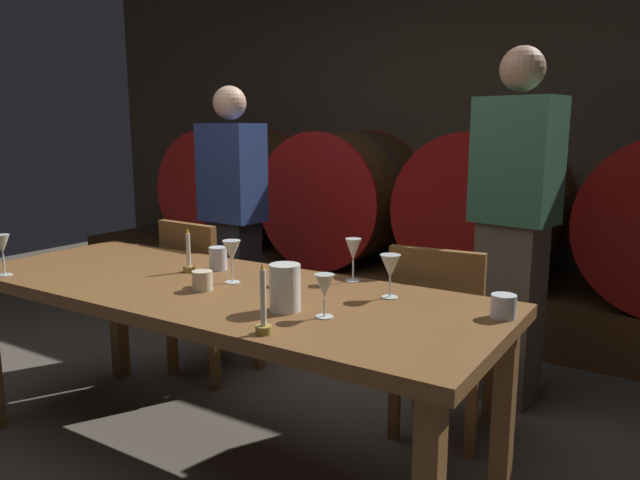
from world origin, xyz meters
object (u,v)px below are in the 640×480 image
Objects in this scene: candle_left at (189,260)px; cup_far_left at (218,258)px; wine_barrel_center_left at (346,197)px; chair_right at (441,333)px; pitcher at (285,288)px; candle_right at (263,313)px; wine_glass_far_right at (390,267)px; wine_barrel_far_left at (238,189)px; wine_glass_left at (232,252)px; guest_right at (513,226)px; cup_far_right at (503,306)px; wine_glass_center at (353,251)px; wine_glass_right at (324,288)px; wine_glass_far_left at (2,246)px; chair_left at (204,291)px; dining_table at (217,303)px; cup_center_right at (291,275)px; guest_left at (233,217)px; cup_center_left at (202,281)px; wine_barrel_center_right at (487,207)px.

cup_far_left is (0.08, 0.10, -0.00)m from candle_left.
wine_barrel_center_left reaches higher than chair_right.
candle_right is at bearing -70.22° from pitcher.
pitcher is 0.41m from wine_glass_far_right.
wine_barrel_far_left is 5.75× the size of wine_glass_left.
guest_right reaches higher than cup_far_right.
wine_glass_right is at bearing -71.78° from wine_glass_center.
candle_left reaches higher than wine_glass_far_left.
candle_left is (0.40, -0.50, 0.32)m from chair_left.
pitcher is (2.22, -2.40, -0.01)m from wine_barrel_far_left.
cup_center_right reaches higher than dining_table.
wine_glass_right reaches higher than cup_far_right.
guest_left is at bearing -95.78° from wine_barrel_center_left.
cup_center_right is (0.50, 0.06, -0.01)m from candle_left.
cup_center_left is 1.11m from cup_far_right.
chair_left is 1.80m from cup_far_right.
guest_right is 0.96m from wine_glass_center.
cup_far_left is at bearing 143.60° from chair_left.
cup_center_right is at bearing -45.93° from wine_barrel_far_left.
candle_left is at bearing -172.95° from cup_center_right.
pitcher is 0.93× the size of wine_glass_far_left.
guest_left is at bearing 127.20° from cup_far_left.
wine_glass_center is 0.49m from wine_glass_right.
guest_right is at bearing -153.96° from chair_left.
dining_table is 2.58× the size of chair_left.
pitcher is (1.26, -1.20, 0.01)m from guest_left.
wine_barrel_center_right is at bearing 73.62° from candle_left.
wine_glass_far_left is 2.12× the size of cup_far_right.
wine_glass_left is (0.68, -0.54, 0.39)m from chair_left.
wine_barrel_center_left reaches higher than pitcher.
wine_barrel_center_left is 2.46m from cup_center_left.
cup_far_left is (0.48, -0.40, 0.31)m from chair_left.
wine_barrel_center_right is at bearing 80.51° from dining_table.
cup_center_right is (-0.59, -1.04, -0.10)m from guest_right.
wine_barrel_far_left is 2.78m from wine_glass_far_left.
wine_glass_far_left is (-0.03, -1.43, 0.06)m from guest_left.
wine_glass_far_right reaches higher than cup_far_right.
wine_barrel_center_left is 2.89m from candle_right.
chair_left is 1.47m from wine_glass_right.
pitcher is 0.48m from wine_glass_center.
wine_barrel_center_right reaches higher than cup_far_left.
candle_right reaches higher than cup_far_left.
dining_table is at bearing 22.16° from wine_glass_far_left.
wine_glass_far_left is 1.47m from wine_glass_right.
cup_center_left is (-0.65, -0.29, -0.08)m from wine_glass_far_right.
chair_left is 0.95m from wine_glass_left.
candle_left is at bearing 132.10° from chair_left.
wine_glass_far_left is (-1.25, -2.63, 0.04)m from wine_barrel_center_right.
guest_right is at bearing -170.48° from guest_left.
cup_far_right is at bearing 1.74° from cup_center_right.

